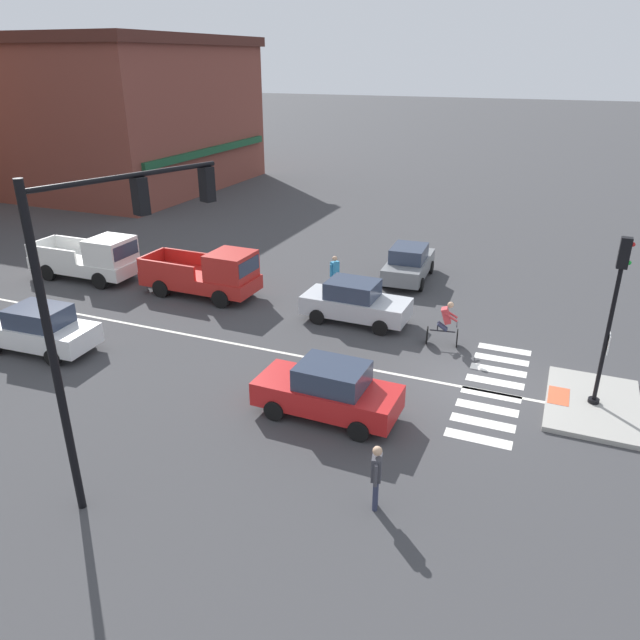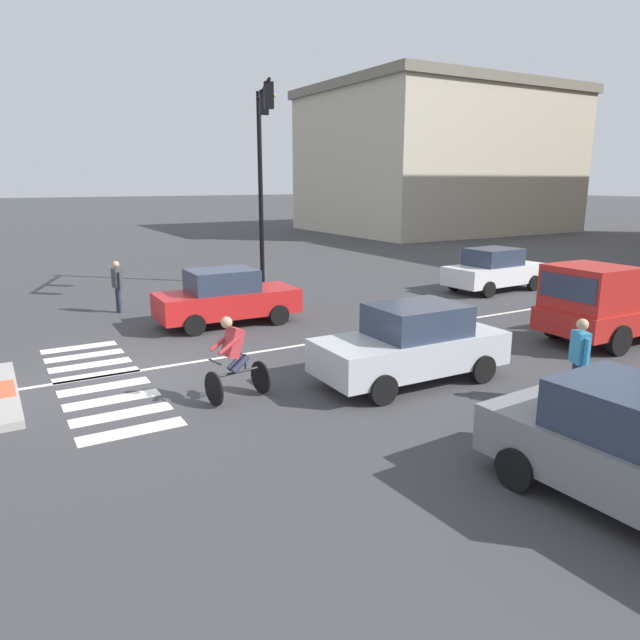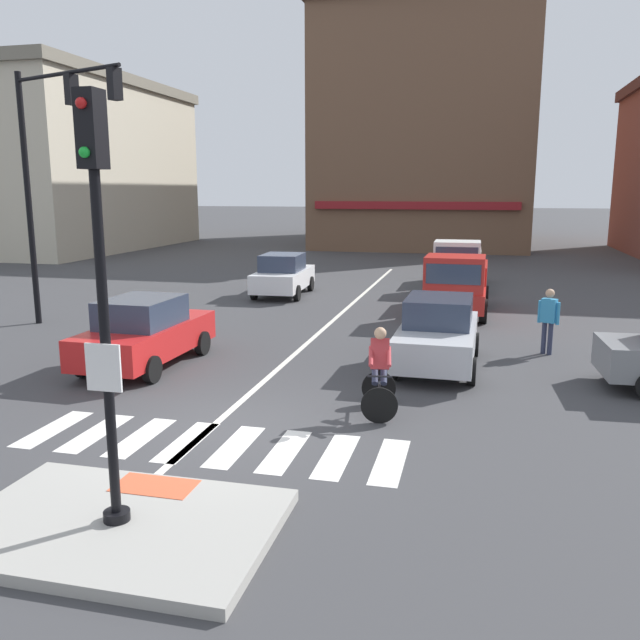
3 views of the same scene
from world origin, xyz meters
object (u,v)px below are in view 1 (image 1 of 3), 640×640
(car_red_westbound_near, at_px, (328,391))
(pedestrian_waiting_far_side, at_px, (335,271))
(pedestrian_at_curb_left, at_px, (376,472))
(car_silver_eastbound_mid, at_px, (355,302))
(car_grey_cross_right, at_px, (409,263))
(cyclist, at_px, (445,323))
(pickup_truck_white_eastbound_distant, at_px, (92,259))
(pickup_truck_red_eastbound_far, at_px, (209,275))
(traffic_light_mast, at_px, (102,284))
(car_white_westbound_distant, at_px, (39,329))
(signal_pole, at_px, (613,308))

(car_red_westbound_near, relative_size, pedestrian_waiting_far_side, 2.48)
(pedestrian_at_curb_left, bearing_deg, car_silver_eastbound_mid, 21.89)
(car_grey_cross_right, height_order, cyclist, cyclist)
(car_red_westbound_near, height_order, car_grey_cross_right, same)
(pickup_truck_white_eastbound_distant, distance_m, pedestrian_at_curb_left, 19.43)
(pickup_truck_red_eastbound_far, height_order, pedestrian_waiting_far_side, pickup_truck_red_eastbound_far)
(car_grey_cross_right, bearing_deg, cyclist, -154.72)
(traffic_light_mast, relative_size, car_white_westbound_distant, 1.78)
(cyclist, bearing_deg, car_silver_eastbound_mid, 77.28)
(signal_pole, distance_m, traffic_light_mast, 13.22)
(traffic_light_mast, height_order, car_white_westbound_distant, traffic_light_mast)
(car_grey_cross_right, height_order, pedestrian_waiting_far_side, pedestrian_waiting_far_side)
(car_red_westbound_near, distance_m, pickup_truck_white_eastbound_distant, 15.78)
(cyclist, bearing_deg, car_red_westbound_near, 160.24)
(signal_pole, xyz_separation_m, pickup_truck_white_eastbound_distant, (3.28, 21.35, -2.17))
(pickup_truck_red_eastbound_far, bearing_deg, pedestrian_waiting_far_side, -62.96)
(pickup_truck_red_eastbound_far, relative_size, pedestrian_at_curb_left, 3.08)
(pickup_truck_red_eastbound_far, bearing_deg, car_white_westbound_distant, 158.38)
(traffic_light_mast, height_order, car_silver_eastbound_mid, traffic_light_mast)
(traffic_light_mast, height_order, car_grey_cross_right, traffic_light_mast)
(traffic_light_mast, height_order, pedestrian_at_curb_left, traffic_light_mast)
(pickup_truck_red_eastbound_far, bearing_deg, pedestrian_at_curb_left, -133.48)
(car_silver_eastbound_mid, distance_m, pickup_truck_red_eastbound_far, 6.64)
(pickup_truck_red_eastbound_far, bearing_deg, pickup_truck_white_eastbound_distant, 91.63)
(traffic_light_mast, xyz_separation_m, cyclist, (10.38, -5.46, -4.21))
(signal_pole, xyz_separation_m, pedestrian_waiting_far_side, (5.89, 10.45, -2.17))
(car_silver_eastbound_mid, xyz_separation_m, car_grey_cross_right, (5.44, -0.69, 0.00))
(cyclist, relative_size, pedestrian_waiting_far_side, 1.01)
(car_silver_eastbound_mid, height_order, car_grey_cross_right, same)
(traffic_light_mast, distance_m, car_grey_cross_right, 17.37)
(signal_pole, height_order, traffic_light_mast, traffic_light_mast)
(signal_pole, bearing_deg, pickup_truck_red_eastbound_far, 77.23)
(car_white_westbound_distant, bearing_deg, cyclist, -66.05)
(car_silver_eastbound_mid, height_order, pickup_truck_white_eastbound_distant, pickup_truck_white_eastbound_distant)
(signal_pole, relative_size, pedestrian_at_curb_left, 2.99)
(signal_pole, height_order, pickup_truck_red_eastbound_far, signal_pole)
(pickup_truck_red_eastbound_far, relative_size, pickup_truck_white_eastbound_distant, 1.00)
(cyclist, bearing_deg, pickup_truck_white_eastbound_distant, 87.12)
(car_red_westbound_near, bearing_deg, signal_pole, -64.28)
(signal_pole, xyz_separation_m, pickup_truck_red_eastbound_far, (3.45, 15.23, -2.17))
(car_white_westbound_distant, bearing_deg, car_red_westbound_near, -90.49)
(pedestrian_waiting_far_side, bearing_deg, pickup_truck_white_eastbound_distant, 103.49)
(pickup_truck_red_eastbound_far, relative_size, pedestrian_waiting_far_side, 3.08)
(car_silver_eastbound_mid, relative_size, pickup_truck_white_eastbound_distant, 0.81)
(car_red_westbound_near, distance_m, cyclist, 6.22)
(car_grey_cross_right, bearing_deg, pedestrian_at_curb_left, -167.92)
(pedestrian_at_curb_left, bearing_deg, traffic_light_mast, 102.84)
(car_red_westbound_near, xyz_separation_m, pickup_truck_red_eastbound_far, (6.85, 8.19, 0.17))
(car_silver_eastbound_mid, bearing_deg, traffic_light_mast, 170.84)
(signal_pole, height_order, car_grey_cross_right, signal_pole)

